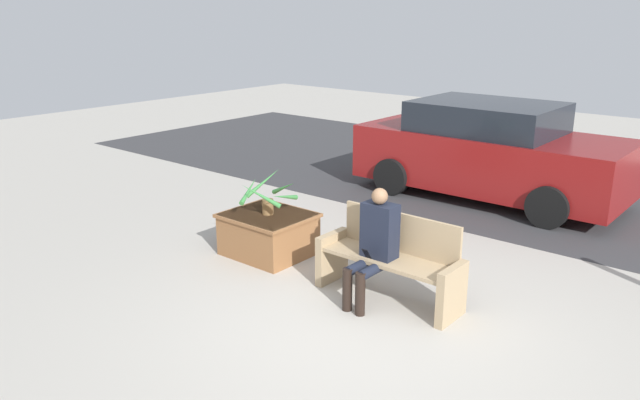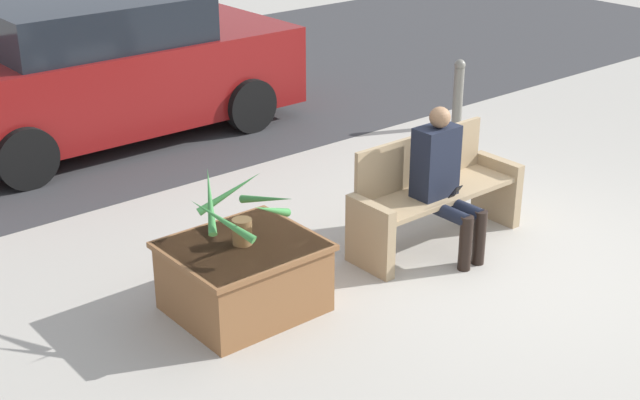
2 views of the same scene
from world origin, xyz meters
name	(u,v)px [view 2 (image 2 of 2)]	position (x,y,z in m)	size (l,w,h in m)	color
ground_plane	(514,266)	(0.00, 0.00, 0.00)	(30.00, 30.00, 0.00)	#ADA89E
road_surface	(140,94)	(0.00, 6.15, 0.00)	(20.00, 6.00, 0.01)	#38383A
bench	(433,194)	(-0.19, 0.75, 0.43)	(1.61, 0.49, 0.91)	tan
person_seated	(444,176)	(-0.28, 0.56, 0.67)	(0.36, 0.60, 1.23)	black
planter_box	(244,274)	(-2.07, 0.81, 0.29)	(1.04, 0.91, 0.53)	brown
potted_plant	(241,212)	(-2.07, 0.82, 0.78)	(0.70, 0.68, 0.53)	brown
parked_car	(102,69)	(-1.06, 4.95, 0.77)	(4.25, 1.98, 1.57)	maroon
bollard_post	(458,92)	(2.23, 2.68, 0.42)	(0.13, 0.13, 0.79)	slate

